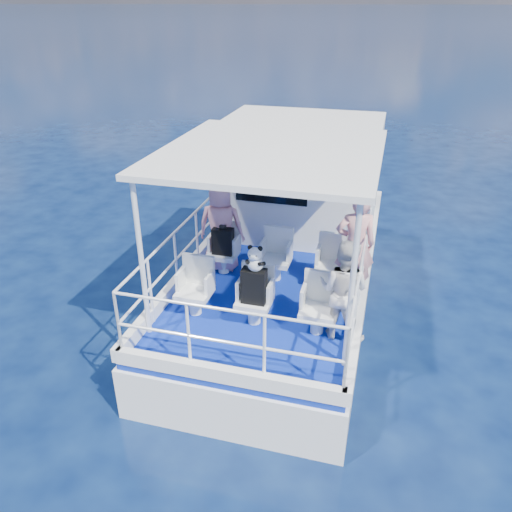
# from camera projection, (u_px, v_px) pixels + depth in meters

# --- Properties ---
(ground) EXTENTS (2000.00, 2000.00, 0.00)m
(ground) POSITION_uv_depth(u_px,v_px,m) (272.00, 330.00, 8.51)
(ground) COLOR #071335
(ground) RESTS_ON ground
(hull) EXTENTS (3.00, 7.00, 1.60)m
(hull) POSITION_uv_depth(u_px,v_px,m) (284.00, 300.00, 9.37)
(hull) COLOR white
(hull) RESTS_ON ground
(deck) EXTENTS (2.90, 6.90, 0.10)m
(deck) POSITION_uv_depth(u_px,v_px,m) (285.00, 260.00, 8.98)
(deck) COLOR #0A2295
(deck) RESTS_ON hull
(cabin) EXTENTS (2.85, 2.00, 2.20)m
(cabin) POSITION_uv_depth(u_px,v_px,m) (301.00, 177.00, 9.57)
(cabin) COLOR white
(cabin) RESTS_ON deck
(canopy) EXTENTS (3.00, 3.20, 0.08)m
(canopy) POSITION_uv_depth(u_px,v_px,m) (271.00, 152.00, 6.91)
(canopy) COLOR white
(canopy) RESTS_ON cabin
(canopy_posts) EXTENTS (2.77, 2.97, 2.20)m
(canopy_posts) POSITION_uv_depth(u_px,v_px,m) (269.00, 229.00, 7.38)
(canopy_posts) COLOR white
(canopy_posts) RESTS_ON deck
(railings) EXTENTS (2.84, 3.59, 1.00)m
(railings) POSITION_uv_depth(u_px,v_px,m) (264.00, 274.00, 7.38)
(railings) COLOR white
(railings) RESTS_ON deck
(seat_port_fwd) EXTENTS (0.48, 0.46, 0.38)m
(seat_port_fwd) POSITION_uv_depth(u_px,v_px,m) (223.00, 262.00, 8.39)
(seat_port_fwd) COLOR white
(seat_port_fwd) RESTS_ON deck
(seat_center_fwd) EXTENTS (0.48, 0.46, 0.38)m
(seat_center_fwd) POSITION_uv_depth(u_px,v_px,m) (275.00, 269.00, 8.18)
(seat_center_fwd) COLOR white
(seat_center_fwd) RESTS_ON deck
(seat_stbd_fwd) EXTENTS (0.48, 0.46, 0.38)m
(seat_stbd_fwd) POSITION_uv_depth(u_px,v_px,m) (330.00, 276.00, 7.97)
(seat_stbd_fwd) COLOR white
(seat_stbd_fwd) RESTS_ON deck
(seat_port_aft) EXTENTS (0.48, 0.46, 0.38)m
(seat_port_aft) POSITION_uv_depth(u_px,v_px,m) (195.00, 302.00, 7.28)
(seat_port_aft) COLOR white
(seat_port_aft) RESTS_ON deck
(seat_center_aft) EXTENTS (0.48, 0.46, 0.38)m
(seat_center_aft) POSITION_uv_depth(u_px,v_px,m) (254.00, 311.00, 7.07)
(seat_center_aft) COLOR white
(seat_center_aft) RESTS_ON deck
(seat_stbd_aft) EXTENTS (0.48, 0.46, 0.38)m
(seat_stbd_aft) POSITION_uv_depth(u_px,v_px,m) (317.00, 320.00, 6.86)
(seat_stbd_aft) COLOR white
(seat_stbd_aft) RESTS_ON deck
(passenger_port_fwd) EXTENTS (0.62, 0.47, 1.56)m
(passenger_port_fwd) POSITION_uv_depth(u_px,v_px,m) (221.00, 226.00, 8.26)
(passenger_port_fwd) COLOR pink
(passenger_port_fwd) RESTS_ON deck
(passenger_stbd_fwd) EXTENTS (0.70, 0.56, 1.68)m
(passenger_stbd_fwd) POSITION_uv_depth(u_px,v_px,m) (355.00, 245.00, 7.47)
(passenger_stbd_fwd) COLOR pink
(passenger_stbd_fwd) RESTS_ON deck
(passenger_stbd_aft) EXTENTS (0.81, 0.70, 1.44)m
(passenger_stbd_aft) POSITION_uv_depth(u_px,v_px,m) (343.00, 290.00, 6.55)
(passenger_stbd_aft) COLOR silver
(passenger_stbd_aft) RESTS_ON deck
(backpack_port) EXTENTS (0.34, 0.19, 0.44)m
(backpack_port) POSITION_uv_depth(u_px,v_px,m) (223.00, 241.00, 8.16)
(backpack_port) COLOR black
(backpack_port) RESTS_ON seat_port_fwd
(backpack_center) EXTENTS (0.34, 0.19, 0.50)m
(backpack_center) POSITION_uv_depth(u_px,v_px,m) (254.00, 286.00, 6.81)
(backpack_center) COLOR black
(backpack_center) RESTS_ON seat_center_aft
(compact_camera) EXTENTS (0.10, 0.06, 0.06)m
(compact_camera) POSITION_uv_depth(u_px,v_px,m) (223.00, 227.00, 8.04)
(compact_camera) COLOR black
(compact_camera) RESTS_ON backpack_port
(panda) EXTENTS (0.24, 0.20, 0.36)m
(panda) POSITION_uv_depth(u_px,v_px,m) (255.00, 258.00, 6.60)
(panda) COLOR white
(panda) RESTS_ON backpack_center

